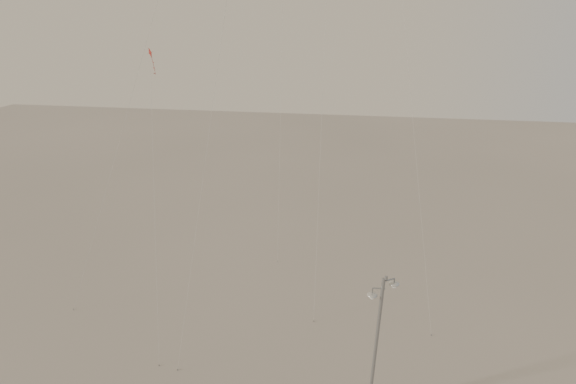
# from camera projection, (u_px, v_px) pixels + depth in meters

# --- Properties ---
(ground) EXTENTS (160.00, 160.00, 0.00)m
(ground) POSITION_uv_depth(u_px,v_px,m) (238.00, 383.00, 26.36)
(ground) COLOR #A29586
(ground) RESTS_ON ground
(street_lamp) EXTENTS (1.54, 0.83, 8.52)m
(street_lamp) POSITION_uv_depth(u_px,v_px,m) (377.00, 343.00, 22.93)
(street_lamp) COLOR gray
(street_lamp) RESTS_ON ground
(kite_3) EXTENTS (2.13, 7.50, 18.32)m
(kite_3) POSITION_uv_depth(u_px,v_px,m) (153.00, 138.00, 28.05)
(kite_3) COLOR maroon
(kite_3) RESTS_ON ground
(kite_4) EXTENTS (4.68, 4.68, 26.46)m
(kite_4) POSITION_uv_depth(u_px,v_px,m) (403.00, 14.00, 26.58)
(kite_4) COLOR #2D2826
(kite_4) RESTS_ON ground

